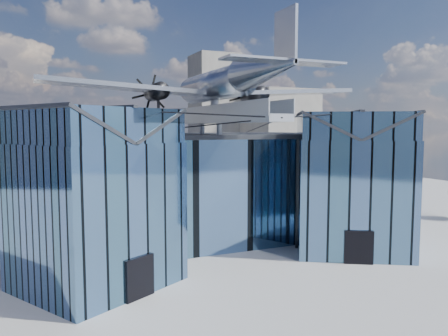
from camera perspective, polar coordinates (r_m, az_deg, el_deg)
name	(u,v)px	position (r m, az deg, el deg)	size (l,w,h in m)	color
ground_plane	(234,261)	(35.16, 1.33, -12.05)	(120.00, 120.00, 0.00)	gray
museum	(207,183)	(39.22, -2.22, -1.94)	(32.88, 24.50, 17.60)	teal
bg_towers	(126,130)	(82.42, -12.65, 4.87)	(77.00, 24.50, 26.00)	slate
tree_side_e	(357,186)	(56.96, 17.02, -2.26)	(3.78, 3.78, 4.73)	#342414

